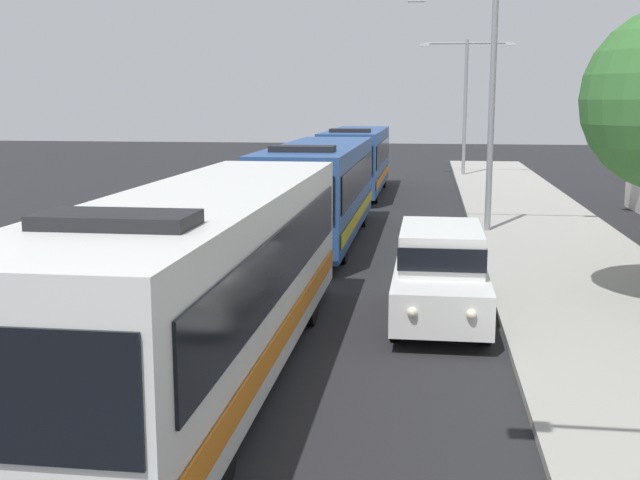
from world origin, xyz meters
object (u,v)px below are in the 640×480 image
object	(u,v)px
white_suv	(440,269)
streetlamp_far	(466,93)
bus_middle	(357,159)
bus_lead	(208,276)
bus_second_in_line	(319,188)
streetlamp_mid	(493,85)

from	to	relation	value
white_suv	streetlamp_far	size ratio (longest dim) A/B	0.65
streetlamp_far	bus_middle	bearing A→B (deg)	-120.10
bus_lead	white_suv	world-z (taller)	bus_lead
bus_lead	streetlamp_far	size ratio (longest dim) A/B	1.57
bus_second_in_line	streetlamp_mid	world-z (taller)	streetlamp_mid
streetlamp_mid	bus_second_in_line	bearing A→B (deg)	-159.80
bus_second_in_line	streetlamp_far	bearing A→B (deg)	76.34
bus_lead	streetlamp_far	distance (m)	35.56
bus_lead	bus_second_in_line	world-z (taller)	same
bus_lead	streetlamp_mid	distance (m)	16.07
white_suv	streetlamp_far	world-z (taller)	streetlamp_far
white_suv	streetlamp_mid	world-z (taller)	streetlamp_mid
bus_middle	streetlamp_far	distance (m)	11.22
bus_middle	streetlamp_mid	xyz separation A→B (m)	(5.40, -10.91, 3.23)
bus_second_in_line	bus_middle	xyz separation A→B (m)	(-0.00, 12.90, -0.00)
white_suv	streetlamp_mid	distance (m)	11.50
bus_middle	white_suv	xyz separation A→B (m)	(3.70, -21.60, -0.65)
streetlamp_far	bus_second_in_line	bearing A→B (deg)	-103.66
bus_lead	bus_middle	distance (m)	25.69
white_suv	streetlamp_mid	size ratio (longest dim) A/B	0.65
bus_middle	bus_lead	bearing A→B (deg)	-90.00
streetlamp_mid	white_suv	bearing A→B (deg)	-99.04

